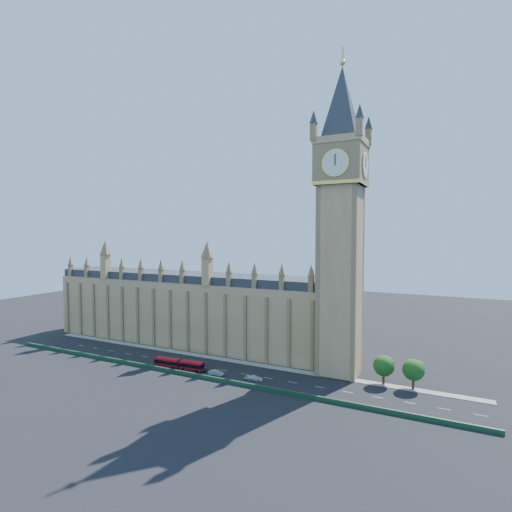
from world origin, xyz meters
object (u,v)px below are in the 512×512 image
at_px(car_grey, 200,369).
at_px(car_white, 255,378).
at_px(car_silver, 216,373).
at_px(red_bus, 179,364).

relative_size(car_grey, car_white, 0.90).
bearing_deg(car_grey, car_silver, -95.11).
distance_m(red_bus, car_grey, 7.63).
distance_m(red_bus, car_white, 26.75).
bearing_deg(car_grey, red_bus, 100.95).
height_order(red_bus, car_silver, red_bus).
bearing_deg(car_white, car_grey, 83.91).
relative_size(red_bus, car_white, 3.52).
xyz_separation_m(car_grey, car_white, (19.18, 0.41, -0.04)).
height_order(car_grey, car_white, car_grey).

